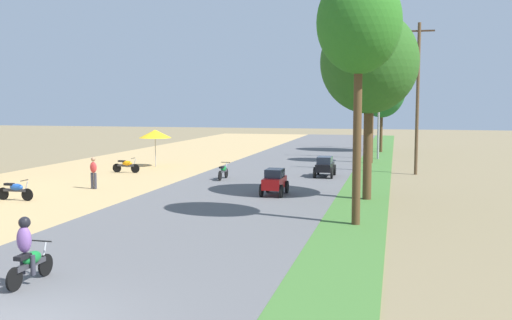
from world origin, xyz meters
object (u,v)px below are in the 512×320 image
at_px(median_tree_second, 369,63).
at_px(median_tree_third, 372,88).
at_px(motorbike_foreground_rider, 28,252).
at_px(streetlamp_mid, 382,101).
at_px(parked_motorbike_second, 15,190).
at_px(motorbike_ahead_second, 223,171).
at_px(pedestrian_on_shoulder, 93,171).
at_px(streetlamp_near, 379,103).
at_px(parked_motorbike_third, 126,165).
at_px(vendor_umbrella, 155,134).
at_px(median_tree_nearest, 359,24).
at_px(car_sedan_black, 325,165).
at_px(median_tree_fourth, 382,87).
at_px(car_hatchback_red, 274,181).
at_px(utility_pole_near, 418,96).

height_order(median_tree_second, median_tree_third, median_tree_second).
relative_size(median_tree_third, motorbike_foreground_rider, 3.80).
xyz_separation_m(median_tree_second, streetlamp_mid, (-0.11, 29.62, -1.58)).
xyz_separation_m(parked_motorbike_second, motorbike_ahead_second, (6.99, 8.99, 0.02)).
xyz_separation_m(median_tree_third, streetlamp_mid, (0.39, 13.34, -0.85)).
relative_size(pedestrian_on_shoulder, streetlamp_near, 0.22).
distance_m(parked_motorbike_second, pedestrian_on_shoulder, 4.35).
relative_size(streetlamp_near, motorbike_foreground_rider, 4.18).
relative_size(parked_motorbike_second, parked_motorbike_third, 1.00).
relative_size(vendor_umbrella, pedestrian_on_shoulder, 1.56).
bearing_deg(motorbike_foreground_rider, pedestrian_on_shoulder, 113.54).
distance_m(pedestrian_on_shoulder, median_tree_nearest, 15.89).
relative_size(parked_motorbike_second, car_sedan_black, 0.80).
distance_m(median_tree_second, car_sedan_black, 9.67).
height_order(parked_motorbike_third, motorbike_foreground_rider, motorbike_foreground_rider).
distance_m(streetlamp_near, motorbike_foreground_rider, 35.01).
relative_size(parked_motorbike_third, median_tree_fourth, 0.21).
height_order(parked_motorbike_second, motorbike_ahead_second, motorbike_ahead_second).
bearing_deg(car_hatchback_red, median_tree_third, 76.82).
height_order(pedestrian_on_shoulder, streetlamp_near, streetlamp_near).
relative_size(streetlamp_near, car_sedan_black, 3.33).
distance_m(streetlamp_near, utility_pole_near, 9.39).
bearing_deg(streetlamp_near, vendor_umbrella, -147.69).
relative_size(parked_motorbike_third, pedestrian_on_shoulder, 1.11).
distance_m(parked_motorbike_second, median_tree_nearest, 16.59).
relative_size(parked_motorbike_third, vendor_umbrella, 0.71).
xyz_separation_m(parked_motorbike_third, median_tree_fourth, (15.02, 19.46, 5.26)).
height_order(median_tree_third, streetlamp_mid, streetlamp_mid).
relative_size(median_tree_nearest, motorbike_foreground_rider, 4.96).
height_order(pedestrian_on_shoulder, utility_pole_near, utility_pole_near).
distance_m(utility_pole_near, car_sedan_black, 7.26).
height_order(median_tree_nearest, streetlamp_near, median_tree_nearest).
relative_size(pedestrian_on_shoulder, utility_pole_near, 0.18).
bearing_deg(utility_pole_near, parked_motorbike_second, -140.74).
relative_size(utility_pole_near, motorbike_ahead_second, 5.12).
xyz_separation_m(median_tree_nearest, streetlamp_mid, (0.00, 35.31, -2.53)).
bearing_deg(car_hatchback_red, vendor_umbrella, 135.58).
bearing_deg(utility_pole_near, motorbike_foreground_rider, -111.18).
bearing_deg(streetlamp_near, car_hatchback_red, -102.19).
relative_size(parked_motorbike_second, median_tree_second, 0.21).
distance_m(parked_motorbike_second, car_hatchback_red, 11.71).
relative_size(streetlamp_mid, motorbike_ahead_second, 4.38).
bearing_deg(motorbike_foreground_rider, parked_motorbike_second, 127.05).
distance_m(pedestrian_on_shoulder, streetlamp_near, 23.96).
xyz_separation_m(vendor_umbrella, median_tree_second, (14.66, -10.26, 3.87)).
bearing_deg(motorbike_foreground_rider, utility_pole_near, 68.82).
bearing_deg(parked_motorbike_third, car_sedan_black, 3.78).
height_order(median_tree_nearest, utility_pole_near, utility_pole_near).
relative_size(vendor_umbrella, median_tree_nearest, 0.28).
distance_m(streetlamp_mid, motorbike_foreground_rider, 44.97).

